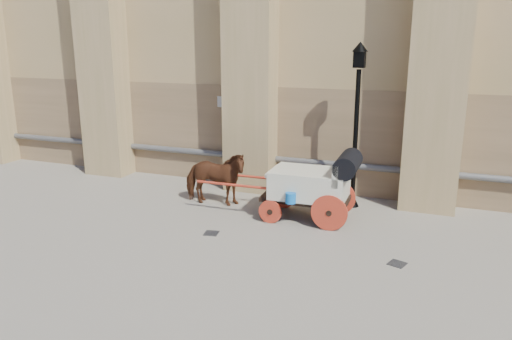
% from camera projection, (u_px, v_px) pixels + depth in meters
% --- Properties ---
extents(ground, '(90.00, 90.00, 0.00)m').
position_uv_depth(ground, '(234.00, 237.00, 11.33)').
color(ground, gray).
rests_on(ground, ground).
extents(horse, '(1.85, 1.01, 1.49)m').
position_uv_depth(horse, '(215.00, 178.00, 13.28)').
color(horse, '#562B17').
rests_on(horse, ground).
extents(carriage, '(4.04, 1.45, 1.76)m').
position_uv_depth(carriage, '(315.00, 183.00, 12.15)').
color(carriage, black).
rests_on(carriage, ground).
extents(street_lamp, '(0.40, 0.40, 4.28)m').
position_uv_depth(street_lamp, '(356.00, 122.00, 12.79)').
color(street_lamp, black).
rests_on(street_lamp, ground).
extents(drain_grate_near, '(0.37, 0.37, 0.01)m').
position_uv_depth(drain_grate_near, '(211.00, 233.00, 11.51)').
color(drain_grate_near, black).
rests_on(drain_grate_near, ground).
extents(drain_grate_far, '(0.41, 0.41, 0.01)m').
position_uv_depth(drain_grate_far, '(397.00, 264.00, 9.96)').
color(drain_grate_far, black).
rests_on(drain_grate_far, ground).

